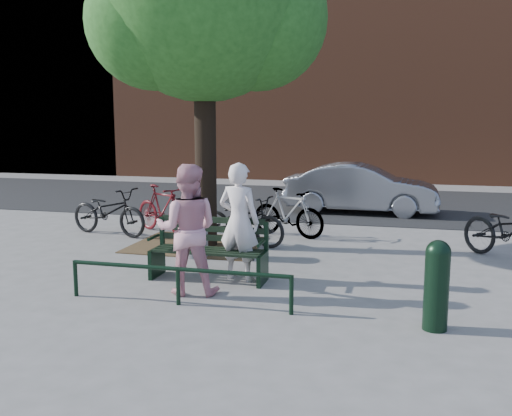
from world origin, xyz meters
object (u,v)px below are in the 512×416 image
(person_right, at_px, (187,229))
(litter_bin, at_px, (196,229))
(bicycle_c, at_px, (242,220))
(parked_car, at_px, (361,189))
(bollard, at_px, (437,282))
(park_bench, at_px, (210,248))
(person_left, at_px, (239,222))

(person_right, distance_m, litter_bin, 2.16)
(bicycle_c, xyz_separation_m, parked_car, (1.94, 4.34, 0.16))
(bollard, bearing_deg, person_right, 169.56)
(litter_bin, height_order, parked_car, parked_car)
(parked_car, bearing_deg, park_bench, 166.81)
(park_bench, height_order, bicycle_c, park_bench)
(person_right, bearing_deg, bicycle_c, -100.23)
(person_right, xyz_separation_m, parked_car, (1.83, 7.51, -0.27))
(person_left, bearing_deg, person_right, 70.58)
(park_bench, bearing_deg, person_left, 9.21)
(bollard, height_order, parked_car, parked_car)
(park_bench, xyz_separation_m, parked_car, (1.77, 6.74, 0.16))
(person_left, relative_size, parked_car, 0.46)
(park_bench, bearing_deg, parked_car, 75.26)
(park_bench, height_order, person_right, person_right)
(person_left, xyz_separation_m, bicycle_c, (-0.61, 2.33, -0.41))
(person_left, bearing_deg, bicycle_c, -64.20)
(bollard, bearing_deg, litter_bin, 146.03)
(person_right, height_order, bollard, person_right)
(bicycle_c, bearing_deg, person_right, -162.55)
(bollard, bearing_deg, person_left, 152.51)
(bollard, distance_m, litter_bin, 4.70)
(person_right, distance_m, bollard, 3.33)
(person_right, height_order, bicycle_c, person_right)
(litter_bin, xyz_separation_m, bicycle_c, (0.53, 1.14, -0.01))
(bollard, relative_size, bicycle_c, 0.58)
(litter_bin, bearing_deg, bollard, -33.97)
(park_bench, xyz_separation_m, bicycle_c, (-0.17, 2.40, 0.00))
(person_left, relative_size, litter_bin, 1.84)
(person_right, bearing_deg, bollard, 157.30)
(park_bench, height_order, person_left, person_left)
(person_right, xyz_separation_m, bicycle_c, (-0.11, 3.17, -0.42))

